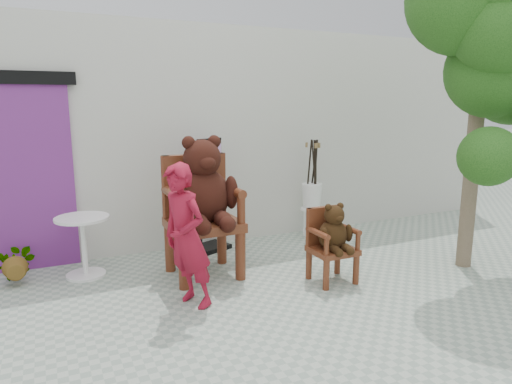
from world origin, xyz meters
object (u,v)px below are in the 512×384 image
Objects in this scene: person at (187,237)px; stool_bucket at (312,195)px; display_stand at (211,208)px; tree at (497,42)px; chair_big at (202,197)px; chair_small at (332,236)px; cafe_table at (84,239)px.

stool_bucket is at bearing 98.20° from person.
person is at bearing -147.13° from stool_bucket.
display_stand is 3.89m from tree.
chair_big reaches higher than chair_small.
cafe_table is 0.48× the size of stool_bucket.
chair_big is at bearing 156.27° from tree.
cafe_table is 0.19× the size of tree.
person is at bearing 179.55° from chair_small.
cafe_table is at bearing -176.40° from stool_bucket.
tree reaches higher than chair_small.
chair_big is 2.30× the size of cafe_table.
chair_small is at bearing -32.84° from chair_big.
chair_big is 2.07m from stool_bucket.
chair_big reaches higher than stool_bucket.
tree reaches higher than cafe_table.
display_stand is at bearing 117.49° from chair_small.
tree reaches higher than person.
person is 0.98× the size of stool_bucket.
cafe_table is (-1.26, 0.52, -0.48)m from chair_big.
chair_big reaches higher than cafe_table.
chair_big is at bearing -136.17° from display_stand.
tree is at bearing -23.73° from chair_big.
tree is (3.36, -0.51, 1.90)m from person.
chair_big is at bearing -159.26° from stool_bucket.
chair_small is 1.66m from person.
person is at bearing -118.19° from chair_big.
cafe_table is at bearing -172.03° from person.
stool_bucket is at bearing 20.74° from chair_big.
display_stand is (-0.85, 1.63, 0.06)m from chair_small.
tree is at bearing -16.20° from chair_small.
chair_big is at bearing -22.65° from cafe_table.
person reaches higher than chair_small.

